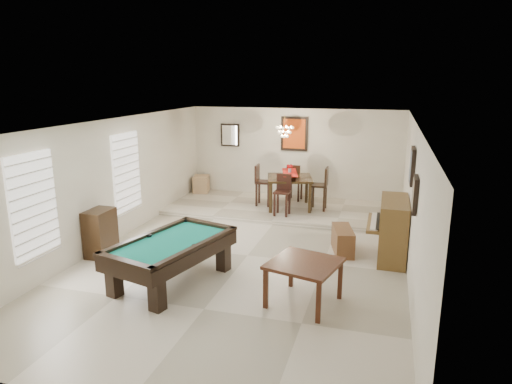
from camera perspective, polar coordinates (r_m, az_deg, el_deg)
The scene contains 26 objects.
ground_plane at distance 9.10m, azimuth -1.06°, elevation -7.99°, with size 6.00×9.00×0.02m, color beige.
wall_back at distance 12.98m, azimuth 4.79°, elevation 4.65°, with size 6.00×0.04×2.60m, color silver.
wall_front at distance 4.83m, azimuth -17.43°, elevation -12.45°, with size 6.00×0.04×2.60m, color silver.
wall_left at distance 9.98m, azimuth -17.79°, elevation 1.19°, with size 0.04×9.00×2.60m, color silver.
wall_right at distance 8.35m, azimuth 19.00°, elevation -1.34°, with size 0.04×9.00×2.60m, color silver.
ceiling at distance 8.48m, azimuth -1.14°, elevation 8.60°, with size 6.00×9.00×0.04m, color white.
dining_step at distance 12.06m, azimuth 3.49°, elevation -2.09°, with size 6.00×2.50×0.12m, color beige.
window_left_front at distance 8.26m, azimuth -26.07°, elevation -1.45°, with size 0.06×1.00×1.70m, color white.
window_left_rear at distance 10.44m, azimuth -15.88°, elevation 2.43°, with size 0.06×1.00×1.70m, color white.
pool_table at distance 7.97m, azimuth -10.46°, elevation -8.60°, with size 1.19×2.20×0.73m, color black, non-canonical shape.
square_table at distance 7.20m, azimuth 5.99°, elevation -11.20°, with size 0.99×0.99×0.68m, color #35190D, non-canonical shape.
upright_piano at distance 9.18m, azimuth 15.91°, elevation -4.43°, with size 0.78×1.39×1.16m, color brown, non-canonical shape.
piano_bench at distance 9.35m, azimuth 10.79°, elevation -5.95°, with size 0.35×0.90×0.50m, color brown.
apothecary_chest at distance 9.45m, azimuth -18.88°, elevation -4.86°, with size 0.41×0.62×0.93m, color black.
dining_table at distance 11.85m, azimuth 4.20°, elevation 0.23°, with size 1.12×1.12×0.93m, color black, non-canonical shape.
flower_vase at distance 11.72m, azimuth 4.25°, elevation 2.96°, with size 0.13×0.13×0.22m, color #A70E11, non-canonical shape.
dining_chair_south at distance 11.17m, azimuth 3.29°, elevation -0.40°, with size 0.37×0.37×1.01m, color black, non-canonical shape.
dining_chair_north at distance 12.59m, azimuth 4.89°, elevation 1.24°, with size 0.37×0.37×1.01m, color black, non-canonical shape.
dining_chair_west at distance 12.04m, azimuth 0.98°, elevation 0.85°, with size 0.40×0.40×1.08m, color black, non-canonical shape.
dining_chair_east at distance 11.73m, azimuth 7.86°, elevation 0.42°, with size 0.41×0.41×1.10m, color black, non-canonical shape.
corner_bench at distance 13.60m, azimuth -6.87°, elevation 1.00°, with size 0.43×0.54×0.48m, color tan.
chandelier at distance 11.60m, azimuth 3.60°, elevation 8.05°, with size 0.44×0.44×0.60m, color #FFE5B2, non-canonical shape.
back_painting at distance 12.86m, azimuth 4.81°, elevation 7.27°, with size 0.75×0.06×0.95m, color #D84C14.
back_mirror at distance 13.37m, azimuth -3.27°, elevation 7.12°, with size 0.55×0.06×0.65m, color white.
right_picture_upper at distance 8.51m, azimuth 18.96°, elevation 3.09°, with size 0.06×0.55×0.65m, color slate.
right_picture_lower at distance 7.28m, azimuth 19.26°, elevation -0.30°, with size 0.06×0.45×0.55m, color gray.
Camera 1 is at (2.50, -8.06, 3.40)m, focal length 32.00 mm.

